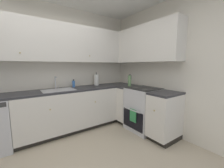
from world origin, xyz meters
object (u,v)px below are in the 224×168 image
at_px(paper_towel_roll, 96,80).
at_px(oil_bottle, 130,81).
at_px(soap_bottle, 74,84).
at_px(oven_range, 144,109).

xyz_separation_m(paper_towel_roll, oil_bottle, (0.57, -0.58, -0.00)).
xyz_separation_m(soap_bottle, oil_bottle, (1.15, -0.60, 0.06)).
relative_size(oven_range, paper_towel_roll, 3.25).
bearing_deg(soap_bottle, paper_towel_roll, -2.00).
bearing_deg(soap_bottle, oil_bottle, -27.79).
height_order(oven_range, soap_bottle, soap_bottle).
distance_m(oven_range, paper_towel_roll, 1.32).
xyz_separation_m(oven_range, paper_towel_roll, (-0.59, 1.03, 0.58)).
bearing_deg(paper_towel_roll, soap_bottle, 178.00).
height_order(oven_range, paper_towel_roll, paper_towel_roll).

